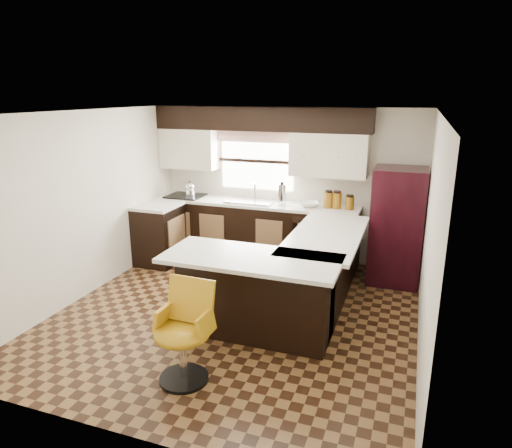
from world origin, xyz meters
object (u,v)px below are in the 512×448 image
at_px(peninsula_return, 256,296).
at_px(refrigerator, 397,226).
at_px(peninsula_long, 321,271).
at_px(bar_chair, 182,335).

relative_size(peninsula_return, refrigerator, 1.01).
bearing_deg(peninsula_long, refrigerator, 52.29).
height_order(peninsula_long, peninsula_return, same).
distance_m(peninsula_return, refrigerator, 2.48).
bearing_deg(refrigerator, bar_chair, -118.79).
bearing_deg(bar_chair, peninsula_return, 73.12).
bearing_deg(bar_chair, refrigerator, 62.64).
height_order(refrigerator, bar_chair, refrigerator).
relative_size(refrigerator, bar_chair, 1.71).
bearing_deg(peninsula_return, refrigerator, 56.52).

